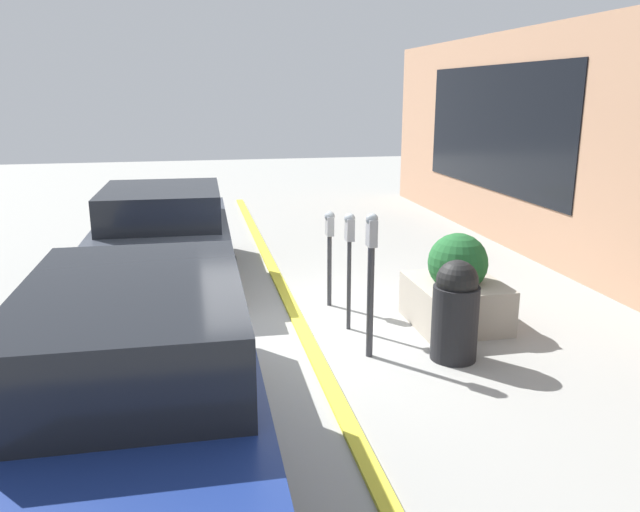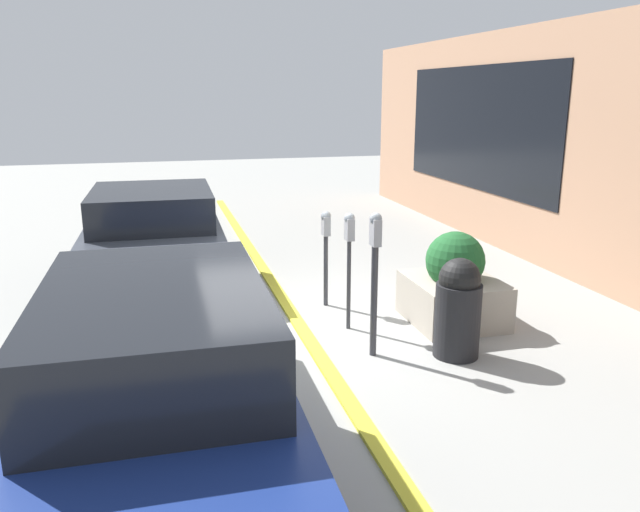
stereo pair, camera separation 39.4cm
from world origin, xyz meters
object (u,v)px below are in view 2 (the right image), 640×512
object	(u,v)px
trash_bin	(458,308)
parking_meter_middle	(326,239)
parked_car_middle	(154,234)
parked_car_front	(159,375)
parking_meter_nearest	(375,267)
planter_box	(454,286)
parking_meter_second	(349,246)

from	to	relation	value
trash_bin	parking_meter_middle	bearing A→B (deg)	25.39
parked_car_middle	trash_bin	distance (m)	4.84
parked_car_front	trash_bin	world-z (taller)	parked_car_front
parked_car_front	parked_car_middle	world-z (taller)	parked_car_front
parking_meter_nearest	parked_car_front	world-z (taller)	parking_meter_nearest
parking_meter_nearest	planter_box	world-z (taller)	parking_meter_nearest
parking_meter_nearest	parking_meter_second	size ratio (longest dim) A/B	1.11
parking_meter_nearest	trash_bin	xyz separation A→B (m)	(-0.25, -0.88, -0.46)
parking_meter_second	parked_car_middle	bearing A→B (deg)	41.05
parking_meter_middle	parked_car_front	xyz separation A→B (m)	(-3.36, 2.21, -0.13)
parking_meter_second	parking_meter_middle	bearing A→B (deg)	2.54
trash_bin	parked_car_front	bearing A→B (deg)	113.53
parking_meter_middle	trash_bin	bearing A→B (deg)	-154.61
parking_meter_nearest	parking_meter_middle	distance (m)	1.74
parked_car_front	parked_car_middle	xyz separation A→B (m)	(5.04, 0.00, -0.03)
parking_meter_second	parking_meter_nearest	bearing A→B (deg)	-178.34
parking_meter_middle	parked_car_front	distance (m)	4.02
parking_meter_second	parked_car_middle	size ratio (longest dim) A/B	0.37
parking_meter_second	parked_car_middle	xyz separation A→B (m)	(2.59, 2.25, -0.30)
parking_meter_second	parking_meter_middle	world-z (taller)	parking_meter_second
parking_meter_second	parked_car_front	size ratio (longest dim) A/B	0.31
parking_meter_middle	parking_meter_nearest	bearing A→B (deg)	-177.88
parked_car_middle	trash_bin	size ratio (longest dim) A/B	3.57
parking_meter_middle	parked_car_front	world-z (taller)	parked_car_front
parking_meter_middle	planter_box	xyz separation A→B (m)	(-1.02, -1.38, -0.46)
parking_meter_second	parked_car_front	world-z (taller)	parked_car_front
parking_meter_second	planter_box	xyz separation A→B (m)	(-0.12, -1.34, -0.58)
parking_meter_second	trash_bin	world-z (taller)	parking_meter_second
planter_box	parking_meter_middle	bearing A→B (deg)	53.49
parked_car_middle	parking_meter_middle	bearing A→B (deg)	-126.12
parking_meter_middle	parking_meter_second	bearing A→B (deg)	-177.46
planter_box	trash_bin	distance (m)	1.06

